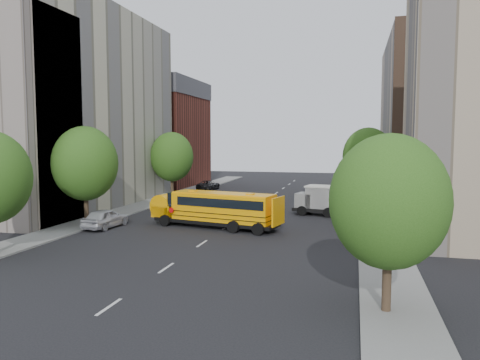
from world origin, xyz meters
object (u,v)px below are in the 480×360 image
at_px(street_tree_4, 368,156).
at_px(parked_car_5, 347,187).
at_px(street_tree_2, 172,157).
at_px(street_tree_5, 365,156).
at_px(parked_car_1, 171,199).
at_px(safari_truck, 330,200).
at_px(street_tree_1, 85,164).
at_px(parked_car_0, 105,218).
at_px(parked_car_2, 208,185).
at_px(street_tree_3, 389,202).
at_px(school_bus, 214,207).

height_order(street_tree_4, parked_car_5, street_tree_4).
bearing_deg(street_tree_2, street_tree_4, 0.00).
distance_m(street_tree_5, parked_car_5, 4.67).
relative_size(street_tree_4, parked_car_1, 2.09).
height_order(safari_truck, parked_car_5, safari_truck).
height_order(street_tree_1, parked_car_0, street_tree_1).
distance_m(street_tree_4, parked_car_2, 23.09).
height_order(street_tree_2, street_tree_4, street_tree_4).
xyz_separation_m(parked_car_2, parked_car_5, (18.40, 1.87, -0.00)).
bearing_deg(parked_car_2, street_tree_4, 156.53).
bearing_deg(street_tree_2, parked_car_2, 81.57).
xyz_separation_m(street_tree_1, street_tree_3, (22.00, -14.00, -0.50)).
height_order(school_bus, safari_truck, school_bus).
bearing_deg(street_tree_3, street_tree_1, 147.53).
relative_size(street_tree_2, street_tree_4, 0.95).
distance_m(school_bus, parked_car_2, 27.27).
bearing_deg(street_tree_5, parked_car_1, -138.25).
height_order(school_bus, parked_car_5, school_bus).
bearing_deg(parked_car_0, parked_car_1, -86.72).
bearing_deg(parked_car_1, street_tree_3, 127.16).
height_order(street_tree_4, safari_truck, street_tree_4).
height_order(school_bus, parked_car_0, school_bus).
distance_m(street_tree_3, parked_car_2, 46.44).
height_order(street_tree_2, parked_car_1, street_tree_2).
bearing_deg(parked_car_5, school_bus, -114.17).
height_order(school_bus, parked_car_1, school_bus).
height_order(school_bus, parked_car_2, school_bus).
relative_size(street_tree_4, parked_car_0, 1.82).
bearing_deg(parked_car_0, street_tree_2, -79.59).
xyz_separation_m(street_tree_3, school_bus, (-11.86, 15.63, -2.87)).
xyz_separation_m(street_tree_1, safari_truck, (18.55, 9.50, -3.53)).
distance_m(street_tree_2, school_bus, 19.52).
xyz_separation_m(street_tree_5, parked_car_5, (-2.20, -0.68, -4.06)).
xyz_separation_m(safari_truck, parked_car_0, (-16.60, -10.00, -0.66)).
height_order(street_tree_1, parked_car_1, street_tree_1).
relative_size(safari_truck, parked_car_0, 1.48).
distance_m(street_tree_5, parked_car_1, 26.85).
distance_m(safari_truck, parked_car_2, 24.83).
bearing_deg(safari_truck, parked_car_0, -137.71).
bearing_deg(street_tree_2, street_tree_1, -90.00).
height_order(street_tree_4, parked_car_2, street_tree_4).
relative_size(street_tree_1, street_tree_5, 1.05).
height_order(street_tree_2, street_tree_3, street_tree_2).
relative_size(street_tree_5, parked_car_1, 1.94).
bearing_deg(street_tree_5, parked_car_0, -123.32).
distance_m(street_tree_4, school_bus, 20.51).
bearing_deg(street_tree_3, parked_car_0, 146.03).
distance_m(street_tree_1, street_tree_5, 37.20).
xyz_separation_m(parked_car_0, parked_car_1, (0.25, 12.82, -0.12)).
height_order(parked_car_0, parked_car_1, parked_car_0).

